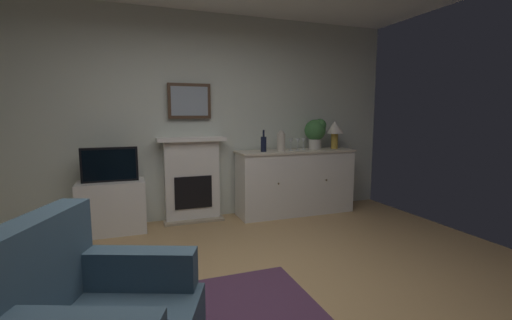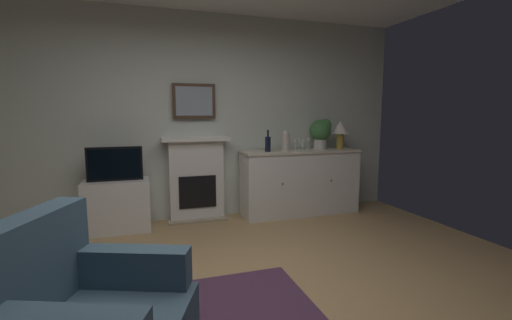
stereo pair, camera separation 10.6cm
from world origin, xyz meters
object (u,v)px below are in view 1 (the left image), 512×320
framed_picture (189,101)px  tv_cabinet (112,207)px  vase_decorative (281,141)px  wine_bottle (264,144)px  fireplace_unit (192,179)px  sideboard_cabinet (295,182)px  wine_glass_center (298,141)px  table_lamp (335,129)px  wine_glass_left (291,142)px  potted_plant_small (316,131)px  tv_set (110,165)px  wine_glass_right (303,141)px

framed_picture → tv_cabinet: framed_picture is taller
framed_picture → vase_decorative: 1.31m
wine_bottle → tv_cabinet: 2.03m
fireplace_unit → sideboard_cabinet: fireplace_unit is taller
wine_bottle → wine_glass_center: (0.52, 0.02, 0.01)m
wine_bottle → tv_cabinet: (-1.90, 0.04, -0.70)m
framed_picture → wine_glass_center: (1.45, -0.23, -0.54)m
table_lamp → wine_glass_left: 0.72m
wine_glass_left → potted_plant_small: 0.44m
wine_bottle → tv_set: (-1.90, 0.02, -0.19)m
wine_bottle → wine_glass_left: bearing=2.3°
framed_picture → wine_bottle: 1.11m
vase_decorative → potted_plant_small: potted_plant_small is taller
wine_bottle → potted_plant_small: bearing=5.0°
wine_bottle → vase_decorative: size_ratio=1.03×
tv_set → wine_glass_center: bearing=0.1°
table_lamp → wine_glass_left: table_lamp is taller
framed_picture → wine_glass_center: framed_picture is taller
wine_bottle → vase_decorative: (0.25, -0.02, 0.03)m
fireplace_unit → table_lamp: bearing=-5.0°
framed_picture → sideboard_cabinet: size_ratio=0.33×
wine_glass_left → sideboard_cabinet: bearing=7.7°
framed_picture → wine_glass_left: bearing=-9.9°
wine_glass_right → tv_cabinet: 2.63m
sideboard_cabinet → table_lamp: size_ratio=4.17×
sideboard_cabinet → tv_cabinet: 2.40m
wine_glass_left → tv_set: 2.32m
tv_cabinet → potted_plant_small: potted_plant_small is taller
wine_glass_right → potted_plant_small: 0.24m
framed_picture → fireplace_unit: bearing=-90.0°
table_lamp → tv_cabinet: (-3.02, 0.02, -0.87)m
wine_glass_left → tv_cabinet: size_ratio=0.22×
tv_cabinet → potted_plant_small: size_ratio=1.74×
fireplace_unit → wine_glass_left: bearing=-8.0°
sideboard_cabinet → wine_glass_right: wine_glass_right is taller
table_lamp → vase_decorative: 0.88m
fireplace_unit → vase_decorative: bearing=-11.0°
wine_glass_right → tv_cabinet: bearing=-179.5°
wine_bottle → wine_glass_right: bearing=5.9°
table_lamp → wine_glass_left: (-0.70, -0.01, -0.16)m
table_lamp → tv_cabinet: 3.14m
wine_glass_center → tv_set: size_ratio=0.27×
vase_decorative → tv_cabinet: size_ratio=0.37×
fireplace_unit → tv_cabinet: size_ratio=1.47×
vase_decorative → fireplace_unit: bearing=169.0°
wine_glass_center → potted_plant_small: (0.31, 0.05, 0.13)m
table_lamp → potted_plant_small: (-0.29, 0.05, -0.02)m
table_lamp → tv_cabinet: bearing=179.7°
wine_bottle → tv_cabinet: size_ratio=0.39×
table_lamp → potted_plant_small: bearing=171.0°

